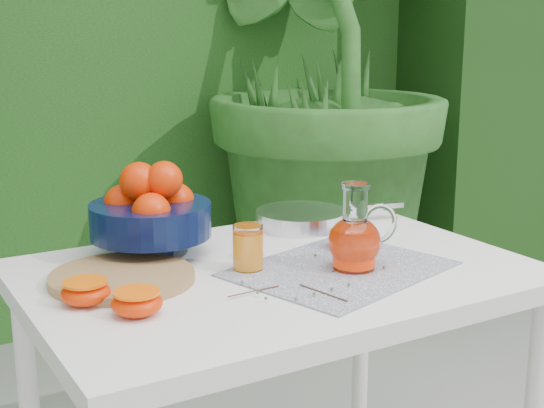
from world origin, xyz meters
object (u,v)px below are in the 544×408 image
saute_pan (303,218)px  juice_pitcher (355,239)px  white_table (277,306)px  fruit_bowl (150,212)px  cutting_board (122,277)px

saute_pan → juice_pitcher: bearing=-105.0°
white_table → juice_pitcher: size_ratio=5.69×
fruit_bowl → saute_pan: 0.41m
white_table → cutting_board: size_ratio=3.58×
white_table → juice_pitcher: bearing=-34.8°
juice_pitcher → saute_pan: size_ratio=0.43×
white_table → juice_pitcher: (0.13, -0.09, 0.15)m
fruit_bowl → juice_pitcher: 0.44m
white_table → saute_pan: size_ratio=2.47×
juice_pitcher → cutting_board: bearing=158.8°
cutting_board → saute_pan: bearing=18.2°
white_table → cutting_board: 0.32m
juice_pitcher → fruit_bowl: bearing=135.2°
cutting_board → fruit_bowl: (0.12, 0.14, 0.08)m
white_table → saute_pan: 0.35m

